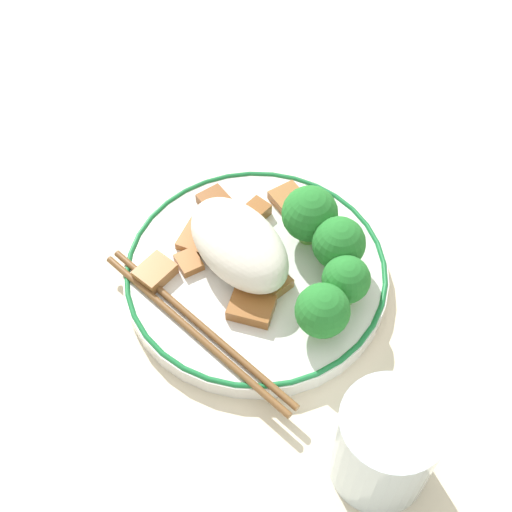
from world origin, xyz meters
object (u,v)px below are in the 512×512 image
at_px(chopsticks, 197,328).
at_px(drinking_glass, 385,445).
at_px(broccoli_back_right, 339,244).
at_px(plate, 256,273).
at_px(broccoli_back_center, 346,280).
at_px(broccoli_mid_left, 311,215).
at_px(broccoli_back_left, 322,311).

distance_m(chopsticks, drinking_glass, 0.19).
xyz_separation_m(broccoli_back_right, drinking_glass, (-0.16, 0.09, -0.01)).
bearing_deg(broccoli_back_right, plate, 56.48).
relative_size(broccoli_back_center, broccoli_back_right, 0.88).
bearing_deg(broccoli_mid_left, drinking_glass, 155.29).
bearing_deg(drinking_glass, broccoli_mid_left, -24.71).
distance_m(broccoli_back_center, drinking_glass, 0.15).
relative_size(plate, broccoli_back_center, 4.80).
height_order(plate, broccoli_back_right, broccoli_back_right).
bearing_deg(broccoli_back_left, chopsticks, 53.80).
distance_m(broccoli_mid_left, chopsticks, 0.15).
height_order(broccoli_back_center, broccoli_mid_left, broccoli_mid_left).
relative_size(broccoli_back_center, chopsticks, 0.23).
bearing_deg(broccoli_back_center, plate, 30.78).
height_order(broccoli_back_left, drinking_glass, drinking_glass).
height_order(broccoli_back_center, chopsticks, broccoli_back_center).
bearing_deg(broccoli_mid_left, broccoli_back_left, 146.51).
bearing_deg(chopsticks, broccoli_back_left, -126.20).
distance_m(broccoli_back_left, broccoli_back_right, 0.07).
distance_m(plate, broccoli_mid_left, 0.07).
bearing_deg(broccoli_back_left, drinking_glass, 162.49).
height_order(broccoli_mid_left, drinking_glass, drinking_glass).
bearing_deg(chopsticks, broccoli_back_center, -112.38).
bearing_deg(broccoli_back_left, broccoli_back_center, -71.53).
relative_size(broccoli_back_right, chopsticks, 0.26).
bearing_deg(drinking_glass, plate, -8.66).
height_order(plate, broccoli_back_left, broccoli_back_left).
distance_m(broccoli_back_left, chopsticks, 0.11).
xyz_separation_m(broccoli_mid_left, drinking_glass, (-0.20, 0.09, -0.01)).
distance_m(broccoli_mid_left, drinking_glass, 0.22).
relative_size(broccoli_back_left, drinking_glass, 0.60).
bearing_deg(plate, broccoli_back_center, -149.22).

